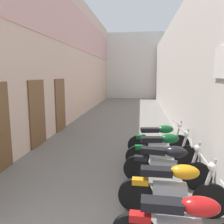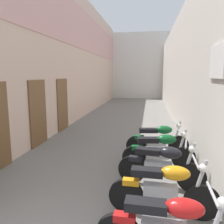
% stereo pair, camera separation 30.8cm
% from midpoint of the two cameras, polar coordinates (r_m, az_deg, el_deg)
% --- Properties ---
extents(ground_plane, '(37.71, 37.71, 0.00)m').
position_cam_midpoint_polar(ground_plane, '(10.65, 1.03, -3.56)').
color(ground_plane, slate).
extents(building_left, '(0.45, 21.71, 6.69)m').
position_cam_midpoint_polar(building_left, '(12.87, -10.15, 13.60)').
color(building_left, beige).
rests_on(building_left, ground).
extents(building_right, '(0.45, 21.71, 5.10)m').
position_cam_midpoint_polar(building_right, '(12.43, 14.57, 9.84)').
color(building_right, beige).
rests_on(building_right, ground).
extents(building_far_end, '(7.93, 2.00, 6.48)m').
position_cam_midpoint_polar(building_far_end, '(24.22, 4.59, 11.32)').
color(building_far_end, silver).
rests_on(building_far_end, ground).
extents(motorcycle_second, '(1.85, 0.58, 1.04)m').
position_cam_midpoint_polar(motorcycle_second, '(4.14, 12.91, -17.80)').
color(motorcycle_second, black).
rests_on(motorcycle_second, ground).
extents(motorcycle_third, '(1.84, 0.58, 1.04)m').
position_cam_midpoint_polar(motorcycle_third, '(5.07, 11.74, -12.52)').
color(motorcycle_third, black).
rests_on(motorcycle_third, ground).
extents(motorcycle_fourth, '(1.84, 0.58, 1.04)m').
position_cam_midpoint_polar(motorcycle_fourth, '(5.96, 11.01, -9.14)').
color(motorcycle_fourth, black).
rests_on(motorcycle_fourth, ground).
extents(motorcycle_fifth, '(1.84, 0.58, 1.04)m').
position_cam_midpoint_polar(motorcycle_fifth, '(6.92, 10.46, -6.54)').
color(motorcycle_fifth, black).
rests_on(motorcycle_fifth, ground).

